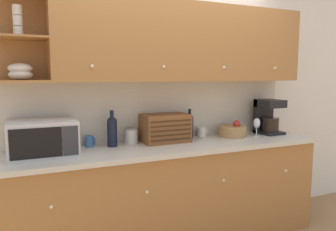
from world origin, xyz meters
TOP-DOWN VIEW (x-y plane):
  - ground_plane at (0.00, 0.00)m, footprint 24.00×24.00m
  - wall_back at (0.00, 0.03)m, footprint 5.29×0.06m
  - counter_unit at (-0.00, -0.30)m, footprint 2.91×0.63m
  - backsplash_panel at (0.00, -0.01)m, footprint 2.89×0.01m
  - upper_cabinets at (0.17, -0.17)m, footprint 2.89×0.36m
  - microwave at (-1.10, -0.25)m, footprint 0.52×0.41m
  - mug_blue_second at (-0.70, -0.07)m, footprint 0.09×0.08m
  - wine_bottle at (-0.52, -0.15)m, footprint 0.09×0.09m
  - storage_canister at (-0.32, -0.10)m, footprint 0.13×0.13m
  - bread_box at (-0.01, -0.16)m, footprint 0.44×0.28m
  - second_wine_bottle at (0.29, -0.09)m, footprint 0.08×0.08m
  - mug at (0.44, -0.08)m, footprint 0.11×0.09m
  - fruit_basket at (0.74, -0.19)m, footprint 0.29×0.29m
  - wine_glass at (1.00, -0.25)m, footprint 0.07×0.07m
  - coffee_maker at (1.20, -0.19)m, footprint 0.23×0.26m

SIDE VIEW (x-z plane):
  - ground_plane at x=0.00m, z-range 0.00..0.00m
  - counter_unit at x=0.00m, z-range 0.00..0.95m
  - mug_blue_second at x=-0.70m, z-range 0.94..1.04m
  - mug at x=0.44m, z-range 0.94..1.04m
  - fruit_basket at x=0.74m, z-range 0.92..1.09m
  - storage_canister at x=-0.32m, z-range 0.95..1.09m
  - wine_glass at x=1.00m, z-range 0.98..1.16m
  - bread_box at x=-0.01m, z-range 0.94..1.21m
  - second_wine_bottle at x=0.29m, z-range 0.93..1.23m
  - microwave at x=-1.10m, z-range 0.94..1.23m
  - wine_bottle at x=-0.52m, z-range 0.93..1.26m
  - coffee_maker at x=1.20m, z-range 0.95..1.32m
  - backsplash_panel at x=0.00m, z-range 0.94..1.52m
  - wall_back at x=0.00m, z-range 0.00..2.60m
  - upper_cabinets at x=0.17m, z-range 1.52..2.23m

